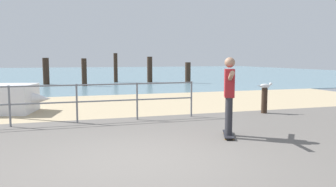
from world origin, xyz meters
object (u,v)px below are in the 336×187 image
at_px(bollard_short, 264,101).
at_px(skateboard, 228,134).
at_px(skateboarder, 229,91).
at_px(seagull, 265,86).

bearing_deg(bollard_short, skateboard, -135.78).
distance_m(skateboard, bollard_short, 3.52).
height_order(skateboarder, seagull, skateboarder).
height_order(skateboarder, bollard_short, skateboarder).
bearing_deg(skateboarder, seagull, 44.01).
distance_m(skateboarder, bollard_short, 3.56).
xyz_separation_m(skateboard, seagull, (2.53, 2.44, 0.80)).
height_order(skateboard, bollard_short, bollard_short).
xyz_separation_m(skateboarder, bollard_short, (2.51, 2.44, -0.62)).
height_order(bollard_short, seagull, seagull).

